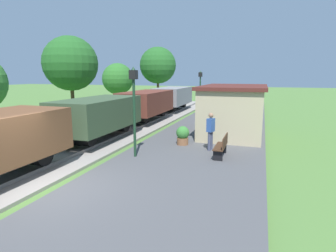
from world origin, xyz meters
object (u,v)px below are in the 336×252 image
station_hut (233,110)px  lamp_post_near (134,96)px  bench_down_platform (241,114)px  tree_trackside_far (71,64)px  lamp_post_far (200,85)px  tree_field_left (118,79)px  bench_near_hut (222,146)px  freight_train (126,110)px  tree_field_distant (158,65)px  potted_planter (183,135)px  person_waiting (211,130)px

station_hut → lamp_post_near: size_ratio=1.57×
bench_down_platform → tree_trackside_far: bearing=-166.4°
lamp_post_far → tree_field_left: tree_field_left is taller
bench_near_hut → lamp_post_near: bearing=-162.0°
freight_train → bench_down_platform: 8.71m
freight_train → bench_down_platform: size_ratio=17.33×
station_hut → tree_field_distant: 19.56m
potted_planter → lamp_post_near: lamp_post_near is taller
bench_down_platform → tree_field_left: 14.71m
bench_down_platform → potted_planter: 8.92m
lamp_post_far → lamp_post_near: bearing=-90.0°
bench_near_hut → lamp_post_near: lamp_post_near is taller
bench_down_platform → lamp_post_far: (-3.45, 1.41, 2.08)m
station_hut → tree_field_distant: (-10.69, 16.09, 3.07)m
tree_trackside_far → tree_field_left: bearing=94.6°
bench_down_platform → lamp_post_near: 11.94m
tree_trackside_far → tree_field_distant: size_ratio=0.95×
station_hut → person_waiting: (-0.60, -3.94, -0.47)m
freight_train → person_waiting: size_ratio=15.20×
tree_field_distant → potted_planter: bearing=-66.1°
bench_near_hut → tree_field_distant: (-10.74, 20.90, 4.00)m
lamp_post_far → tree_trackside_far: (-9.26, -4.49, 1.66)m
person_waiting → lamp_post_near: (-2.80, -1.99, 1.62)m
freight_train → bench_near_hut: (6.84, -4.79, -0.68)m
bench_near_hut → lamp_post_far: (-3.45, 11.53, 2.08)m
bench_near_hut → person_waiting: (-0.65, 0.87, 0.46)m
bench_near_hut → potted_planter: bearing=145.3°
lamp_post_far → tree_field_left: size_ratio=0.76×
tree_field_left → lamp_post_near: bearing=-59.4°
bench_down_platform → tree_trackside_far: size_ratio=0.23×
person_waiting → station_hut: bearing=-80.5°
bench_down_platform → tree_field_left: size_ratio=0.31×
bench_down_platform → potted_planter: size_ratio=1.64×
bench_near_hut → lamp_post_near: (-3.45, -1.12, 2.08)m
bench_down_platform → lamp_post_near: (-3.45, -11.24, 2.08)m
tree_field_left → lamp_post_far: bearing=-22.7°
bench_down_platform → person_waiting: (-0.65, -9.25, 0.46)m
lamp_post_near → tree_field_distant: 23.28m
station_hut → lamp_post_far: size_ratio=1.57×
bench_near_hut → potted_planter: 2.56m
potted_planter → tree_field_distant: 21.65m
bench_down_platform → lamp_post_near: size_ratio=0.41×
freight_train → station_hut: bearing=0.2°
lamp_post_near → bench_near_hut: bearing=18.0°
freight_train → potted_planter: size_ratio=28.38×
tree_trackside_far → tree_field_left: tree_trackside_far is taller
bench_near_hut → bench_down_platform: size_ratio=1.00×
potted_planter → tree_field_distant: size_ratio=0.13×
tree_field_left → bench_near_hut: bearing=-49.5°
person_waiting → tree_field_left: tree_field_left is taller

